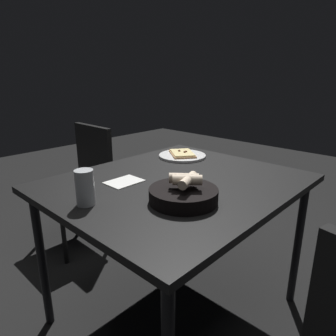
# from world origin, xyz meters

# --- Properties ---
(ground) EXTENTS (8.00, 8.00, 0.00)m
(ground) POSITION_xyz_m (0.00, 0.00, 0.00)
(ground) COLOR black
(dining_table) EXTENTS (1.12, 0.95, 0.74)m
(dining_table) POSITION_xyz_m (0.00, 0.00, 0.68)
(dining_table) COLOR black
(dining_table) RESTS_ON ground
(pizza_plate) EXTENTS (0.28, 0.28, 0.04)m
(pizza_plate) POSITION_xyz_m (-0.33, -0.25, 0.75)
(pizza_plate) COLOR white
(pizza_plate) RESTS_ON dining_table
(bread_basket) EXTENTS (0.27, 0.27, 0.12)m
(bread_basket) POSITION_xyz_m (0.17, 0.18, 0.78)
(bread_basket) COLOR black
(bread_basket) RESTS_ON dining_table
(beer_glass) EXTENTS (0.07, 0.07, 0.14)m
(beer_glass) POSITION_xyz_m (0.44, -0.07, 0.80)
(beer_glass) COLOR silver
(beer_glass) RESTS_ON dining_table
(napkin) EXTENTS (0.16, 0.12, 0.00)m
(napkin) POSITION_xyz_m (0.19, -0.16, 0.74)
(napkin) COLOR white
(napkin) RESTS_ON dining_table
(chair_far) EXTENTS (0.44, 0.44, 0.86)m
(chair_far) POSITION_xyz_m (-0.09, -1.01, 0.49)
(chair_far) COLOR #242424
(chair_far) RESTS_ON ground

